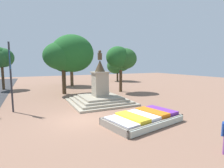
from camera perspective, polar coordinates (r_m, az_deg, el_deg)
The scene contains 9 objects.
ground_plane at distance 12.84m, azimuth -10.14°, elevation -11.47°, with size 91.82×91.82×0.00m, color #8C6651.
flower_planter at distance 12.19m, azimuth 10.33°, elevation -10.98°, with size 5.56×3.79×0.69m.
statue_monument at distance 17.71m, azimuth -3.89°, elevation -3.50°, with size 5.87×5.87×5.28m.
banner_pole at distance 16.25m, azimuth -30.14°, elevation 2.31°, with size 0.15×0.58×5.70m.
park_tree_far_left at distance 31.60m, azimuth -14.62°, elevation 8.01°, with size 5.18×5.41×6.96m.
park_tree_behind_statue at distance 39.18m, azimuth 2.11°, elevation 6.18°, with size 4.72×5.06×5.43m.
park_tree_far_right at distance 31.05m, azimuth -32.68°, elevation 7.31°, with size 3.52×3.84×6.40m.
park_tree_street_side at distance 23.97m, azimuth 3.16°, elevation 8.41°, with size 4.35×3.23×6.25m.
park_tree_mid_canopy at distance 23.11m, azimuth -13.95°, elevation 9.35°, with size 6.33×5.11×7.61m.
Camera 1 is at (-3.22, -11.77, 4.01)m, focal length 28.00 mm.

